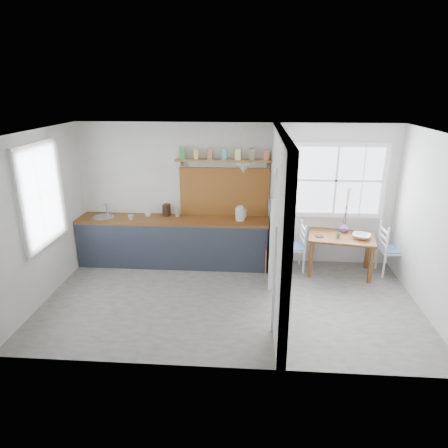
# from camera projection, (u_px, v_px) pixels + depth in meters

# --- Properties ---
(floor) EXTENTS (5.80, 3.20, 0.01)m
(floor) POSITION_uv_depth(u_px,v_px,m) (230.00, 300.00, 6.30)
(floor) COLOR gray
(floor) RESTS_ON ground
(ceiling) EXTENTS (5.80, 3.20, 0.01)m
(ceiling) POSITION_uv_depth(u_px,v_px,m) (231.00, 132.00, 5.45)
(ceiling) COLOR silver
(ceiling) RESTS_ON walls
(walls) EXTENTS (5.81, 3.21, 2.60)m
(walls) POSITION_uv_depth(u_px,v_px,m) (231.00, 222.00, 5.87)
(walls) COLOR silver
(walls) RESTS_ON floor
(partition) EXTENTS (0.12, 3.20, 2.60)m
(partition) POSITION_uv_depth(u_px,v_px,m) (279.00, 212.00, 5.83)
(partition) COLOR silver
(partition) RESTS_ON floor
(kitchen_window) EXTENTS (0.10, 1.16, 1.50)m
(kitchen_window) POSITION_uv_depth(u_px,v_px,m) (39.00, 196.00, 5.95)
(kitchen_window) COLOR white
(kitchen_window) RESTS_ON walls
(nook_window) EXTENTS (1.76, 0.10, 1.30)m
(nook_window) POSITION_uv_depth(u_px,v_px,m) (336.00, 181.00, 7.12)
(nook_window) COLOR white
(nook_window) RESTS_ON walls
(counter) EXTENTS (3.50, 0.60, 0.90)m
(counter) POSITION_uv_depth(u_px,v_px,m) (174.00, 241.00, 7.48)
(counter) COLOR brown
(counter) RESTS_ON floor
(sink) EXTENTS (0.40, 0.40, 0.02)m
(sink) POSITION_uv_depth(u_px,v_px,m) (104.00, 218.00, 7.40)
(sink) COLOR #BBBDC2
(sink) RESTS_ON counter
(backsplash) EXTENTS (1.65, 0.03, 0.90)m
(backsplash) POSITION_uv_depth(u_px,v_px,m) (224.00, 192.00, 7.35)
(backsplash) COLOR #965B28
(backsplash) RESTS_ON walls
(shelf) EXTENTS (1.75, 0.20, 0.21)m
(shelf) POSITION_uv_depth(u_px,v_px,m) (224.00, 157.00, 7.06)
(shelf) COLOR #B07D48
(shelf) RESTS_ON walls
(pendant_lamp) EXTENTS (0.26, 0.26, 0.16)m
(pendant_lamp) POSITION_uv_depth(u_px,v_px,m) (243.00, 168.00, 6.76)
(pendant_lamp) COLOR silver
(pendant_lamp) RESTS_ON ceiling
(utensil_rail) EXTENTS (0.02, 0.50, 0.02)m
(utensil_rail) POSITION_uv_depth(u_px,v_px,m) (270.00, 197.00, 6.63)
(utensil_rail) COLOR #BBBDC2
(utensil_rail) RESTS_ON partition
(dining_table) EXTENTS (1.23, 0.92, 0.70)m
(dining_table) POSITION_uv_depth(u_px,v_px,m) (340.00, 254.00, 7.14)
(dining_table) COLOR brown
(dining_table) RESTS_ON floor
(chair_left) EXTENTS (0.45, 0.45, 0.90)m
(chair_left) POSITION_uv_depth(u_px,v_px,m) (292.00, 246.00, 7.23)
(chair_left) COLOR white
(chair_left) RESTS_ON floor
(chair_right) EXTENTS (0.44, 0.44, 0.93)m
(chair_right) POSITION_uv_depth(u_px,v_px,m) (393.00, 249.00, 7.05)
(chair_right) COLOR white
(chair_right) RESTS_ON floor
(kettle) EXTENTS (0.24, 0.20, 0.27)m
(kettle) POSITION_uv_depth(u_px,v_px,m) (240.00, 213.00, 7.18)
(kettle) COLOR silver
(kettle) RESTS_ON counter
(mug_a) EXTENTS (0.13, 0.13, 0.09)m
(mug_a) POSITION_uv_depth(u_px,v_px,m) (131.00, 217.00, 7.22)
(mug_a) COLOR silver
(mug_a) RESTS_ON counter
(mug_b) EXTENTS (0.14, 0.14, 0.09)m
(mug_b) POSITION_uv_depth(u_px,v_px,m) (148.00, 214.00, 7.41)
(mug_b) COLOR silver
(mug_b) RESTS_ON counter
(knife_block) EXTENTS (0.13, 0.16, 0.22)m
(knife_block) POSITION_uv_depth(u_px,v_px,m) (167.00, 210.00, 7.44)
(knife_block) COLOR black
(knife_block) RESTS_ON counter
(jar) EXTENTS (0.09, 0.09, 0.14)m
(jar) POSITION_uv_depth(u_px,v_px,m) (178.00, 213.00, 7.42)
(jar) COLOR #8C8757
(jar) RESTS_ON counter
(towel_magenta) EXTENTS (0.02, 0.03, 0.51)m
(towel_magenta) POSITION_uv_depth(u_px,v_px,m) (266.00, 260.00, 7.09)
(towel_magenta) COLOR #AC1068
(towel_magenta) RESTS_ON counter
(towel_orange) EXTENTS (0.02, 0.03, 0.45)m
(towel_orange) POSITION_uv_depth(u_px,v_px,m) (266.00, 262.00, 7.05)
(towel_orange) COLOR orange
(towel_orange) RESTS_ON counter
(bowl) EXTENTS (0.39, 0.39, 0.07)m
(bowl) POSITION_uv_depth(u_px,v_px,m) (361.00, 236.00, 6.91)
(bowl) COLOR silver
(bowl) RESTS_ON dining_table
(table_cup) EXTENTS (0.12, 0.12, 0.09)m
(table_cup) POSITION_uv_depth(u_px,v_px,m) (338.00, 235.00, 6.93)
(table_cup) COLOR #537B55
(table_cup) RESTS_ON dining_table
(plate) EXTENTS (0.20, 0.20, 0.01)m
(plate) POSITION_uv_depth(u_px,v_px,m) (319.00, 236.00, 6.99)
(plate) COLOR black
(plate) RESTS_ON dining_table
(vase) EXTENTS (0.21, 0.21, 0.17)m
(vase) POSITION_uv_depth(u_px,v_px,m) (344.00, 228.00, 7.18)
(vase) COLOR #6F4083
(vase) RESTS_ON dining_table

